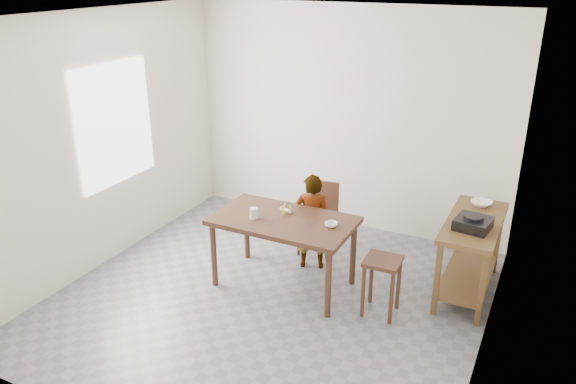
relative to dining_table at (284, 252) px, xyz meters
The scene contains 17 objects.
floor 0.50m from the dining_table, 90.00° to the right, with size 4.00×4.00×0.04m, color slate.
ceiling 2.36m from the dining_table, 90.00° to the right, with size 4.00×4.00×0.04m, color white.
wall_back 1.98m from the dining_table, 90.00° to the left, with size 4.00×0.04×2.70m, color silver.
wall_front 2.52m from the dining_table, 90.00° to the right, with size 4.00×0.04×2.70m, color silver.
wall_left 2.26m from the dining_table, behind, with size 0.04×4.00×2.70m, color silver.
wall_right 2.26m from the dining_table, ahead, with size 0.04×4.00×2.70m, color silver.
window_pane 2.27m from the dining_table, behind, with size 0.02×1.10×1.30m, color white.
dining_table is the anchor object (origin of this frame).
prep_counter 1.86m from the dining_table, 22.15° to the left, with size 0.50×1.20×0.80m, color brown, non-canonical shape.
child 0.51m from the dining_table, 78.34° to the left, with size 0.39×0.26×1.08m, color silver.
dining_chair 0.82m from the dining_table, 89.16° to the left, with size 0.39×0.39×0.81m, color #402518, non-canonical shape.
stool 1.06m from the dining_table, ahead, with size 0.33×0.33×0.58m, color #402518, non-canonical shape.
glass_tumbler 0.52m from the dining_table, 156.55° to the right, with size 0.08×0.08×0.11m, color silver.
small_bowl 0.63m from the dining_table, ahead, with size 0.13×0.13×0.04m, color white.
banana 0.44m from the dining_table, 108.75° to the left, with size 0.17×0.12×0.06m, color #FFD84D, non-canonical shape.
serving_bowl 2.08m from the dining_table, 32.42° to the left, with size 0.21×0.21×0.05m, color white.
gas_burner 1.86m from the dining_table, 16.06° to the left, with size 0.31×0.31×0.10m, color black.
Camera 1 is at (2.30, -4.20, 3.10)m, focal length 35.00 mm.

